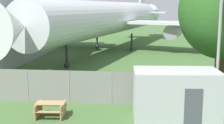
# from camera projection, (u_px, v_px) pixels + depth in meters

# --- Properties ---
(perimeter_fence) EXTENTS (56.07, 0.07, 1.98)m
(perimeter_fence) POSITION_uv_depth(u_px,v_px,m) (111.00, 88.00, 18.26)
(perimeter_fence) COLOR gray
(perimeter_fence) RESTS_ON ground
(airplane) EXTENTS (36.74, 45.16, 12.48)m
(airplane) POSITION_uv_depth(u_px,v_px,m) (111.00, 18.00, 40.03)
(airplane) COLOR silver
(airplane) RESTS_ON ground
(portable_cabin) EXTENTS (4.36, 2.60, 2.58)m
(portable_cabin) POSITION_uv_depth(u_px,v_px,m) (176.00, 95.00, 15.66)
(portable_cabin) COLOR silver
(portable_cabin) RESTS_ON ground
(picnic_bench_near_cabin) EXTENTS (1.61, 1.51, 0.76)m
(picnic_bench_near_cabin) POSITION_uv_depth(u_px,v_px,m) (51.00, 108.00, 16.30)
(picnic_bench_near_cabin) COLOR tan
(picnic_bench_near_cabin) RESTS_ON ground
(tree_behind_benches) EXTENTS (5.39, 5.39, 8.42)m
(tree_behind_benches) POSITION_uv_depth(u_px,v_px,m) (223.00, 11.00, 18.89)
(tree_behind_benches) COLOR brown
(tree_behind_benches) RESTS_ON ground
(light_mast) EXTENTS (0.44, 0.44, 7.70)m
(light_mast) POSITION_uv_depth(u_px,v_px,m) (220.00, 26.00, 16.19)
(light_mast) COLOR #99999E
(light_mast) RESTS_ON ground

